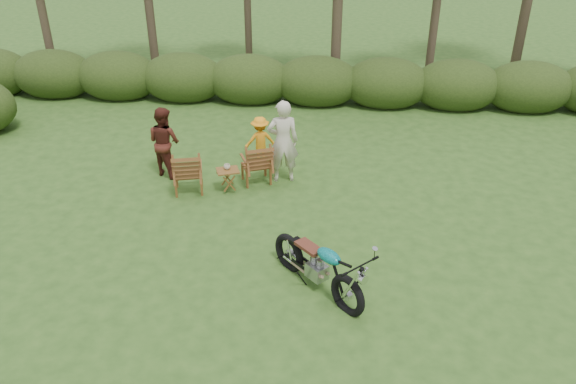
# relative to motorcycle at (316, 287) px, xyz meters

# --- Properties ---
(ground) EXTENTS (80.00, 80.00, 0.00)m
(ground) POSITION_rel_motorcycle_xyz_m (-0.38, -0.25, 0.00)
(ground) COLOR #284818
(ground) RESTS_ON ground
(motorcycle) EXTENTS (1.91, 1.96, 1.13)m
(motorcycle) POSITION_rel_motorcycle_xyz_m (0.00, 0.00, 0.00)
(motorcycle) COLOR #0EB9B3
(motorcycle) RESTS_ON ground
(lawn_chair_right) EXTENTS (0.86, 0.86, 0.95)m
(lawn_chair_right) POSITION_rel_motorcycle_xyz_m (-1.46, 3.53, 0.00)
(lawn_chair_right) COLOR brown
(lawn_chair_right) RESTS_ON ground
(lawn_chair_left) EXTENTS (0.80, 0.80, 0.96)m
(lawn_chair_left) POSITION_rel_motorcycle_xyz_m (-2.82, 2.98, 0.00)
(lawn_chair_left) COLOR brown
(lawn_chair_left) RESTS_ON ground
(side_table) EXTENTS (0.58, 0.53, 0.49)m
(side_table) POSITION_rel_motorcycle_xyz_m (-2.00, 3.09, 0.24)
(side_table) COLOR brown
(side_table) RESTS_ON ground
(cup) EXTENTS (0.15, 0.15, 0.11)m
(cup) POSITION_rel_motorcycle_xyz_m (-2.01, 3.13, 0.54)
(cup) COLOR beige
(cup) RESTS_ON side_table
(adult_a) EXTENTS (0.73, 0.55, 1.82)m
(adult_a) POSITION_rel_motorcycle_xyz_m (-0.90, 3.69, 0.00)
(adult_a) COLOR beige
(adult_a) RESTS_ON ground
(adult_b) EXTENTS (0.95, 0.89, 1.57)m
(adult_b) POSITION_rel_motorcycle_xyz_m (-3.50, 3.74, 0.00)
(adult_b) COLOR #4C1E15
(adult_b) RESTS_ON ground
(child) EXTENTS (0.83, 0.63, 1.13)m
(child) POSITION_rel_motorcycle_xyz_m (-1.50, 4.49, 0.00)
(child) COLOR orange
(child) RESTS_ON ground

